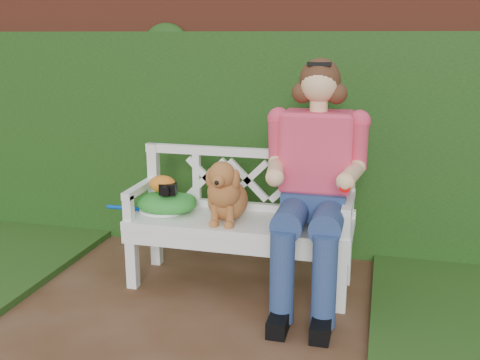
# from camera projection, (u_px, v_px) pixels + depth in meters

# --- Properties ---
(ground) EXTENTS (60.00, 60.00, 0.00)m
(ground) POSITION_uv_depth(u_px,v_px,m) (160.00, 352.00, 3.06)
(ground) COLOR #472814
(brick_wall) EXTENTS (10.00, 0.30, 2.20)m
(brick_wall) POSITION_uv_depth(u_px,v_px,m) (244.00, 108.00, 4.56)
(brick_wall) COLOR brown
(brick_wall) RESTS_ON ground
(ivy_hedge) EXTENTS (10.00, 0.18, 1.70)m
(ivy_hedge) POSITION_uv_depth(u_px,v_px,m) (238.00, 143.00, 4.42)
(ivy_hedge) COLOR #255116
(ivy_hedge) RESTS_ON ground
(garden_bench) EXTENTS (1.62, 0.72, 0.48)m
(garden_bench) POSITION_uv_depth(u_px,v_px,m) (240.00, 252.00, 3.82)
(garden_bench) COLOR white
(garden_bench) RESTS_ON ground
(seated_woman) EXTENTS (0.96, 1.08, 1.58)m
(seated_woman) POSITION_uv_depth(u_px,v_px,m) (315.00, 179.00, 3.54)
(seated_woman) COLOR #D13B3C
(seated_woman) RESTS_ON ground
(dog) EXTENTS (0.38, 0.45, 0.43)m
(dog) POSITION_uv_depth(u_px,v_px,m) (226.00, 190.00, 3.67)
(dog) COLOR #A65825
(dog) RESTS_ON garden_bench
(tennis_racket) EXTENTS (0.60, 0.28, 0.03)m
(tennis_racket) POSITION_uv_depth(u_px,v_px,m) (157.00, 211.00, 3.89)
(tennis_racket) COLOR beige
(tennis_racket) RESTS_ON garden_bench
(green_bag) EXTENTS (0.53, 0.48, 0.15)m
(green_bag) POSITION_uv_depth(u_px,v_px,m) (166.00, 202.00, 3.88)
(green_bag) COLOR #136C14
(green_bag) RESTS_ON garden_bench
(camera_item) EXTENTS (0.12, 0.10, 0.07)m
(camera_item) POSITION_uv_depth(u_px,v_px,m) (168.00, 189.00, 3.81)
(camera_item) COLOR black
(camera_item) RESTS_ON green_bag
(baseball_glove) EXTENTS (0.22, 0.19, 0.12)m
(baseball_glove) POSITION_uv_depth(u_px,v_px,m) (162.00, 184.00, 3.84)
(baseball_glove) COLOR orange
(baseball_glove) RESTS_ON green_bag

